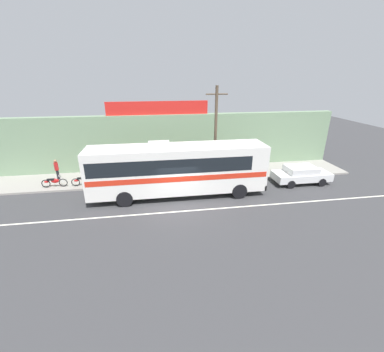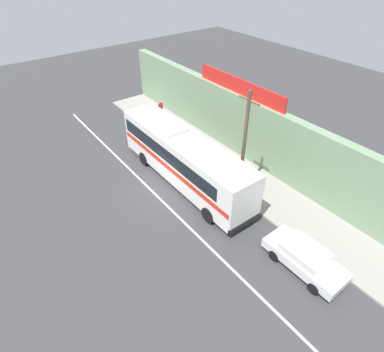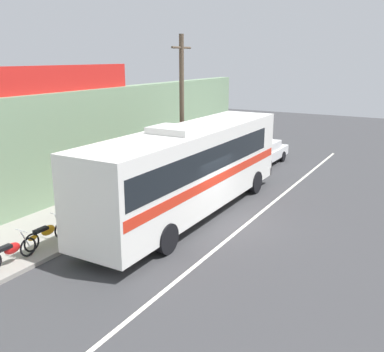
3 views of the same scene
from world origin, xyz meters
TOP-DOWN VIEW (x-y plane):
  - ground_plane at (0.00, 0.00)m, footprint 70.00×70.00m
  - sidewalk_slab at (0.00, 5.20)m, footprint 30.00×3.60m
  - storefront_facade at (0.00, 7.35)m, footprint 30.00×0.70m
  - storefront_billboard at (-0.87, 7.35)m, footprint 8.47×0.12m
  - road_center_stripe at (0.00, -0.80)m, footprint 30.00×0.14m
  - intercity_bus at (0.08, 1.61)m, footprint 11.99×2.60m
  - parked_car at (9.83, 2.27)m, footprint 4.33×1.90m
  - utility_pole at (3.29, 3.92)m, footprint 1.60×0.22m
  - motorcycle_red at (-6.70, 3.97)m, footprint 1.89×0.56m
  - motorcycle_black at (-5.13, 4.15)m, footprint 1.90×0.56m

SIDE VIEW (x-z plane):
  - ground_plane at x=0.00m, z-range 0.00..0.00m
  - road_center_stripe at x=0.00m, z-range 0.00..0.01m
  - sidewalk_slab at x=0.00m, z-range 0.00..0.14m
  - motorcycle_red at x=-6.70m, z-range 0.09..1.04m
  - motorcycle_black at x=-5.13m, z-range 0.09..1.04m
  - parked_car at x=9.83m, z-range 0.05..1.42m
  - intercity_bus at x=0.08m, z-range 0.17..3.96m
  - storefront_facade at x=0.00m, z-range 0.00..4.80m
  - utility_pole at x=3.29m, z-range 0.27..7.37m
  - storefront_billboard at x=-0.87m, z-range 4.80..5.90m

